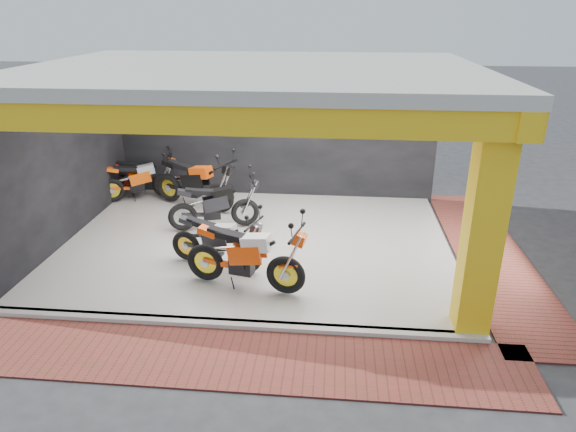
% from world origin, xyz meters
% --- Properties ---
extents(ground, '(80.00, 80.00, 0.00)m').
position_xyz_m(ground, '(0.00, 0.00, 0.00)').
color(ground, '#2D2D30').
rests_on(ground, ground).
extents(showroom_floor, '(8.00, 6.00, 0.10)m').
position_xyz_m(showroom_floor, '(0.00, 2.00, 0.05)').
color(showroom_floor, silver).
rests_on(showroom_floor, ground).
extents(showroom_ceiling, '(8.40, 6.40, 0.20)m').
position_xyz_m(showroom_ceiling, '(0.00, 2.00, 3.60)').
color(showroom_ceiling, beige).
rests_on(showroom_ceiling, corner_column).
extents(back_wall, '(8.20, 0.20, 3.50)m').
position_xyz_m(back_wall, '(0.00, 5.10, 1.75)').
color(back_wall, black).
rests_on(back_wall, ground).
extents(left_wall, '(0.20, 6.20, 3.50)m').
position_xyz_m(left_wall, '(-4.10, 2.00, 1.75)').
color(left_wall, black).
rests_on(left_wall, ground).
extents(corner_column, '(0.50, 0.50, 3.50)m').
position_xyz_m(corner_column, '(3.75, -0.75, 1.75)').
color(corner_column, yellow).
rests_on(corner_column, ground).
extents(header_beam_front, '(8.40, 0.30, 0.40)m').
position_xyz_m(header_beam_front, '(0.00, -1.00, 3.30)').
color(header_beam_front, yellow).
rests_on(header_beam_front, corner_column).
extents(header_beam_right, '(0.30, 6.40, 0.40)m').
position_xyz_m(header_beam_right, '(4.00, 2.00, 3.30)').
color(header_beam_right, yellow).
rests_on(header_beam_right, corner_column).
extents(floor_kerb, '(8.00, 0.20, 0.10)m').
position_xyz_m(floor_kerb, '(0.00, -1.02, 0.05)').
color(floor_kerb, silver).
rests_on(floor_kerb, ground).
extents(paver_front, '(9.00, 1.40, 0.03)m').
position_xyz_m(paver_front, '(0.00, -1.80, 0.01)').
color(paver_front, maroon).
rests_on(paver_front, ground).
extents(paver_right, '(1.40, 7.00, 0.03)m').
position_xyz_m(paver_right, '(4.80, 2.00, 0.01)').
color(paver_right, maroon).
rests_on(paver_right, ground).
extents(moto_hero, '(2.46, 1.35, 1.42)m').
position_xyz_m(moto_hero, '(0.82, -0.10, 0.81)').
color(moto_hero, '#FF490A').
rests_on(moto_hero, showroom_floor).
extents(moto_row_a, '(2.14, 1.28, 1.23)m').
position_xyz_m(moto_row_a, '(0.03, 0.61, 0.71)').
color(moto_row_a, black).
rests_on(moto_row_a, showroom_floor).
extents(moto_row_b, '(2.26, 1.37, 1.30)m').
position_xyz_m(moto_row_b, '(-0.38, 2.77, 0.75)').
color(moto_row_b, black).
rests_on(moto_row_b, showroom_floor).
extents(moto_row_c, '(2.58, 1.73, 1.48)m').
position_xyz_m(moto_row_c, '(-1.10, 3.55, 0.84)').
color(moto_row_c, black).
rests_on(moto_row_c, showroom_floor).
extents(moto_row_d, '(2.02, 0.77, 1.23)m').
position_xyz_m(moto_row_d, '(-2.83, 4.50, 0.71)').
color(moto_row_d, red).
rests_on(moto_row_d, showroom_floor).
extents(moto_row_e, '(2.16, 1.51, 1.24)m').
position_xyz_m(moto_row_e, '(-2.77, 4.50, 0.72)').
color(moto_row_e, '#F6550A').
rests_on(moto_row_e, showroom_floor).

